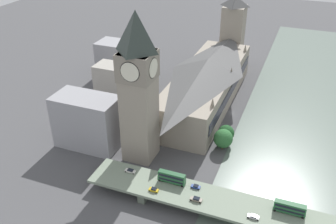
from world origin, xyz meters
TOP-DOWN VIEW (x-y plane):
  - ground_plane at (0.00, 0.00)m, footprint 600.00×600.00m
  - river_water at (-37.85, 0.00)m, footprint 63.70×360.00m
  - parliament_hall at (17.95, -8.00)m, footprint 30.35×105.10m
  - clock_tower at (31.63, 55.37)m, footprint 14.89×14.89m
  - victoria_tower at (18.00, -72.10)m, footprint 15.10×15.10m
  - road_bridge at (-37.85, 78.36)m, footprint 159.41×16.32m
  - double_decker_bus_lead at (8.55, 74.91)m, footprint 11.69×2.54m
  - double_decker_bus_mid at (-38.21, 74.99)m, footprint 11.73×2.60m
  - car_northbound_lead at (27.44, 75.11)m, footprint 4.59×1.88m
  - car_northbound_mid at (-4.09, 81.49)m, footprint 4.70×1.92m
  - car_southbound_lead at (13.40, 82.40)m, footprint 3.92×1.79m
  - car_southbound_mid at (-26.32, 82.36)m, footprint 4.33×1.93m
  - car_southbound_tail at (-1.66, 74.47)m, footprint 3.81×1.84m
  - city_block_west at (71.34, 3.44)m, footprint 26.78×14.52m
  - city_block_center at (85.06, -25.18)m, footprint 28.90×17.70m
  - city_block_east at (59.73, 55.90)m, footprint 31.32×17.05m
  - tree_embankment_near at (-3.71, 31.41)m, footprint 8.19×8.19m
  - tree_embankment_mid at (-3.49, 36.25)m, footprint 9.38×9.38m

SIDE VIEW (x-z plane):
  - ground_plane at x=0.00m, z-range 0.00..0.00m
  - river_water at x=-37.85m, z-range 0.00..0.30m
  - road_bridge at x=-37.85m, z-range 1.86..7.70m
  - tree_embankment_mid at x=-3.49m, z-range 0.82..11.85m
  - car_southbound_mid at x=-26.32m, z-range 5.85..7.14m
  - car_southbound_tail at x=-1.66m, z-range 5.84..7.17m
  - car_northbound_lead at x=27.44m, z-range 5.85..7.24m
  - car_southbound_lead at x=13.40m, z-range 5.82..7.32m
  - tree_embankment_near at x=-3.71m, z-range 1.23..11.91m
  - car_northbound_mid at x=-4.09m, z-range 5.83..7.40m
  - double_decker_bus_mid at x=-38.21m, z-range 6.08..10.73m
  - double_decker_bus_lead at x=8.55m, z-range 6.09..11.03m
  - city_block_west at x=71.34m, z-range 0.00..19.95m
  - city_block_center at x=85.06m, z-range 0.00..23.34m
  - city_block_east at x=59.73m, z-range 0.00..26.39m
  - parliament_hall at x=17.95m, z-range -0.11..27.72m
  - victoria_tower at x=18.00m, z-range -2.00..51.62m
  - clock_tower at x=31.63m, z-range 2.30..72.38m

